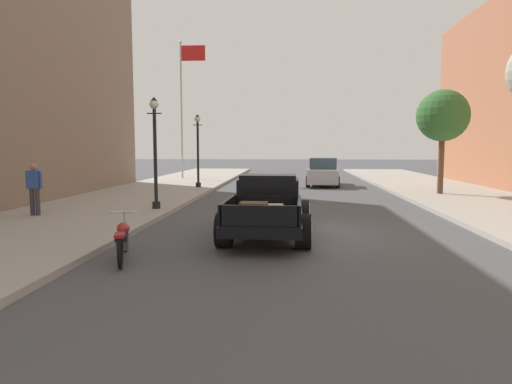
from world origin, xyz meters
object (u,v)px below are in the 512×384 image
Objects in this scene: hotrod_truck_black at (268,206)px; flagpole at (185,95)px; motorcycle_parked at (123,239)px; street_lamp_near at (155,144)px; car_background_silver at (323,173)px; street_tree_second at (443,116)px; street_lamp_far at (198,145)px; pedestrian_sidewalk_left at (34,186)px.

flagpole reaches higher than hotrod_truck_black.
motorcycle_parked is 22.72m from flagpole.
hotrod_truck_black is 1.29× the size of street_lamp_near.
car_background_silver is 0.93× the size of street_tree_second.
flagpole is (-6.66, 18.85, 5.02)m from hotrod_truck_black.
street_lamp_far is (-6.82, -3.14, 1.62)m from car_background_silver.
motorcycle_parked is 6.62m from pedestrian_sidewalk_left.
pedestrian_sidewalk_left is at bearing -126.22° from car_background_silver.
street_tree_second is at bearing 27.72° from street_lamp_near.
hotrod_truck_black is 5.76m from street_lamp_near.
street_lamp_far is at bearing 95.97° from motorcycle_parked.
street_lamp_near is 0.81× the size of street_tree_second.
street_lamp_near reaches higher than hotrod_truck_black.
motorcycle_parked is at bearing -106.10° from car_background_silver.
street_tree_second reaches higher than motorcycle_parked.
street_lamp_near reaches higher than motorcycle_parked.
pedestrian_sidewalk_left is 10.84m from street_lamp_far.
street_tree_second is (14.08, -9.11, -2.09)m from flagpole.
street_tree_second is (10.24, 12.64, 3.24)m from motorcycle_parked.
flagpole is (-2.55, 15.17, 3.39)m from street_lamp_near.
motorcycle_parked is 0.43× the size of street_tree_second.
car_background_silver is 7.68m from street_lamp_far.
hotrod_truck_black is 13.00m from street_lamp_far.
flagpole is at bearing 109.47° from hotrod_truck_black.
motorcycle_parked is at bearing -78.82° from street_lamp_near.
street_lamp_near is at bearing -88.15° from street_lamp_far.
hotrod_truck_black is 2.43× the size of motorcycle_parked.
street_lamp_far is at bearing -155.24° from car_background_silver.
pedestrian_sidewalk_left reaches higher than car_background_silver.
street_lamp_near is 1.00× the size of street_lamp_far.
car_background_silver is 1.15× the size of street_lamp_far.
motorcycle_parked is 0.53× the size of street_lamp_near.
hotrod_truck_black is at bearing -127.30° from street_tree_second.
motorcycle_parked is at bearing -129.01° from street_tree_second.
hotrod_truck_black is 1.29× the size of street_lamp_far.
motorcycle_parked is (-2.82, -2.90, -0.31)m from hotrod_truck_black.
street_tree_second is at bearing -32.90° from flagpole.
street_lamp_near is 15.75m from flagpole.
flagpole is at bearing 100.03° from motorcycle_parked.
motorcycle_parked is at bearing -45.51° from pedestrian_sidewalk_left.
car_background_silver is at bearing 80.97° from hotrod_truck_black.
pedestrian_sidewalk_left is at bearing -106.45° from street_lamp_far.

